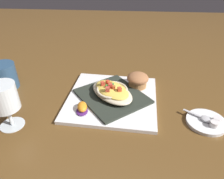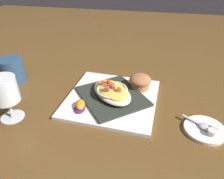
% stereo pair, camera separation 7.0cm
% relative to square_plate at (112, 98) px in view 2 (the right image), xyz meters
% --- Properties ---
extents(ground_plane, '(2.60, 2.60, 0.00)m').
position_rel_square_plate_xyz_m(ground_plane, '(0.00, 0.00, -0.01)').
color(ground_plane, brown).
extents(square_plate, '(0.31, 0.31, 0.01)m').
position_rel_square_plate_xyz_m(square_plate, '(0.00, 0.00, 0.00)').
color(square_plate, white).
rests_on(square_plate, ground_plane).
extents(folded_napkin, '(0.28, 0.28, 0.01)m').
position_rel_square_plate_xyz_m(folded_napkin, '(0.00, 0.00, 0.01)').
color(folded_napkin, '#282F26').
rests_on(folded_napkin, square_plate).
extents(gratin_dish, '(0.19, 0.19, 0.04)m').
position_rel_square_plate_xyz_m(gratin_dish, '(0.00, -0.00, 0.03)').
color(gratin_dish, beige).
rests_on(gratin_dish, folded_napkin).
extents(muffin, '(0.08, 0.08, 0.05)m').
position_rel_square_plate_xyz_m(muffin, '(-0.08, 0.09, 0.03)').
color(muffin, '#A16D3E').
rests_on(muffin, square_plate).
extents(orange_garnish, '(0.07, 0.05, 0.02)m').
position_rel_square_plate_xyz_m(orange_garnish, '(0.08, -0.09, 0.01)').
color(orange_garnish, '#4C2069').
rests_on(orange_garnish, square_plate).
extents(coffee_mug, '(0.10, 0.11, 0.09)m').
position_rel_square_plate_xyz_m(coffee_mug, '(-0.05, -0.40, 0.04)').
color(coffee_mug, navy).
rests_on(coffee_mug, ground_plane).
extents(stemmed_glass, '(0.08, 0.08, 0.14)m').
position_rel_square_plate_xyz_m(stemmed_glass, '(0.15, -0.28, 0.09)').
color(stemmed_glass, white).
rests_on(stemmed_glass, ground_plane).
extents(creamer_saucer, '(0.11, 0.11, 0.01)m').
position_rel_square_plate_xyz_m(creamer_saucer, '(0.10, 0.29, -0.00)').
color(creamer_saucer, white).
rests_on(creamer_saucer, ground_plane).
extents(spoon, '(0.07, 0.09, 0.01)m').
position_rel_square_plate_xyz_m(spoon, '(0.09, 0.28, 0.01)').
color(spoon, silver).
rests_on(spoon, creamer_saucer).
extents(creamer_cup_0, '(0.02, 0.02, 0.02)m').
position_rel_square_plate_xyz_m(creamer_cup_0, '(0.12, 0.30, 0.01)').
color(creamer_cup_0, white).
rests_on(creamer_cup_0, creamer_saucer).
extents(creamer_cup_1, '(0.02, 0.02, 0.02)m').
position_rel_square_plate_xyz_m(creamer_cup_1, '(0.10, 0.31, 0.01)').
color(creamer_cup_1, silver).
rests_on(creamer_cup_1, creamer_saucer).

